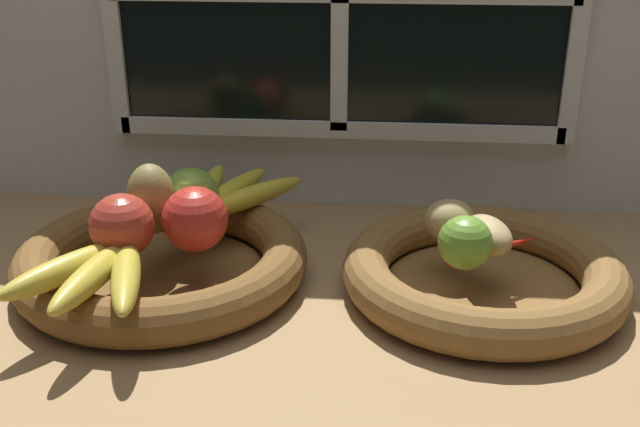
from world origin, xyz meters
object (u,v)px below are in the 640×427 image
Objects in this scene: fruit_bowl_left at (163,261)px; potato_large at (487,235)px; fruit_bowl_right at (483,273)px; lime_near at (465,243)px; banana_bunch_back at (228,194)px; apple_green_back at (191,196)px; chili_pepper at (496,248)px; apple_red_right at (195,219)px; banana_bunch_front at (97,272)px; potato_oblong at (449,220)px; pear_brown at (151,199)px; apple_red_front at (122,226)px.

potato_large is at bearing 0.00° from fruit_bowl_left.
fruit_bowl_right is 4.95cm from potato_large.
banana_bunch_back is at bearing 151.36° from lime_near.
chili_pepper is at bearing -10.39° from apple_green_back.
lime_near is (30.30, -1.95, -0.78)cm from apple_red_right.
fruit_bowl_left is 4.64× the size of apple_red_right.
banana_bunch_front is 2.91× the size of potato_oblong.
potato_oblong is at bearing 142.13° from fruit_bowl_right.
chili_pepper is (0.93, -1.36, -0.94)cm from potato_large.
banana_bunch_front is (-41.50, -11.68, 4.39)cm from fruit_bowl_right.
pear_brown is (-39.48, 1.87, 7.24)cm from fruit_bowl_right.
apple_red_right is (-33.18, -2.38, 6.66)cm from fruit_bowl_right.
apple_red_front is at bearing -168.27° from potato_oblong.
lime_near is (32.69, -9.65, -0.53)cm from apple_green_back.
banana_bunch_front reaches higher than chili_pepper.
fruit_bowl_left is at bearing -55.10° from pear_brown.
fruit_bowl_right is 40.18cm from pear_brown.
apple_red_right is 1.03× the size of apple_red_front.
chili_pepper is at bearing -21.54° from banana_bunch_back.
pear_brown is at bearing 76.90° from apple_red_front.
potato_oblong is at bearing -4.00° from apple_green_back.
apple_red_right is at bearing -175.90° from potato_large.
fruit_bowl_right is at bearing -2.71° from pear_brown.
lime_near is at bearing -28.64° from banana_bunch_back.
potato_large reaches higher than fruit_bowl_right.
lime_near is (1.13, -7.44, 0.55)cm from potato_oblong.
chili_pepper is (41.90, 3.19, -2.53)cm from apple_red_front.
apple_red_right is 29.71cm from potato_oblong.
potato_oblong is (35.47, 1.25, -1.91)cm from pear_brown.
apple_red_right reaches higher than potato_large.
apple_red_front reaches higher than banana_bunch_front.
pear_brown is 40.67cm from chili_pepper.
apple_red_right is at bearing 176.33° from lime_near.
apple_red_right is 0.38× the size of banana_bunch_back.
apple_red_right is (2.39, -7.70, 0.25)cm from apple_green_back.
pear_brown reaches higher than fruit_bowl_left.
lime_near is (-2.88, -4.32, 5.88)cm from fruit_bowl_right.
apple_red_front reaches higher than fruit_bowl_left.
fruit_bowl_right is at bearing 15.72° from banana_bunch_front.
banana_bunch_back is at bearing 160.00° from fruit_bowl_right.
apple_green_back is at bearing -116.41° from banana_bunch_back.
banana_bunch_front is at bearing 163.50° from chili_pepper.
pear_brown reaches higher than apple_red_right.
pear_brown is at bearing 145.25° from chili_pepper.
apple_red_right is 0.97× the size of potato_large.
banana_bunch_front is 0.89× the size of banana_bunch_back.
apple_red_right is at bearing -93.30° from banana_bunch_back.
potato_oblong is at bearing 10.67° from apple_red_right.
apple_green_back reaches higher than banana_bunch_front.
lime_near is 0.48× the size of chili_pepper.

